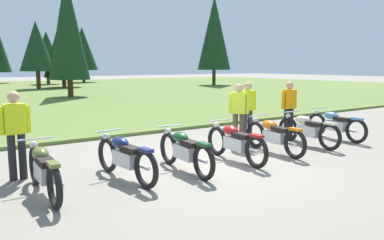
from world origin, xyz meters
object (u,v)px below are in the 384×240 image
object	(u,v)px
motorcycle_olive	(44,170)
rider_checking_bike	(247,108)
motorcycle_sky_blue	(335,124)
motorcycle_red	(235,142)
rider_with_back_turned	(239,111)
rider_in_hivis_vest	(289,106)
motorcycle_orange	(274,135)
rider_near_row_end	(16,130)
motorcycle_cream	(308,130)
motorcycle_navy	(125,157)
motorcycle_british_green	(185,150)

from	to	relation	value
motorcycle_olive	rider_checking_bike	xyz separation A→B (m)	(5.95, 1.54, 0.51)
motorcycle_sky_blue	motorcycle_red	bearing A→B (deg)	-175.96
motorcycle_sky_blue	rider_with_back_turned	world-z (taller)	rider_with_back_turned
rider_checking_bike	motorcycle_red	bearing A→B (deg)	-139.15
rider_checking_bike	motorcycle_sky_blue	bearing A→B (deg)	-29.96
rider_with_back_turned	rider_in_hivis_vest	size ratio (longest dim) A/B	1.00
motorcycle_orange	motorcycle_sky_blue	distance (m)	2.79
rider_near_row_end	rider_checking_bike	size ratio (longest dim) A/B	1.00
motorcycle_olive	motorcycle_cream	distance (m)	6.82
motorcycle_orange	motorcycle_olive	bearing A→B (deg)	-179.75
motorcycle_cream	rider_checking_bike	world-z (taller)	rider_checking_bike
motorcycle_sky_blue	rider_in_hivis_vest	bearing A→B (deg)	135.86
motorcycle_red	rider_in_hivis_vest	size ratio (longest dim) A/B	1.26
motorcycle_navy	rider_with_back_turned	size ratio (longest dim) A/B	1.26
motorcycle_orange	rider_near_row_end	distance (m)	5.76
motorcycle_cream	rider_near_row_end	size ratio (longest dim) A/B	1.26
motorcycle_orange	rider_near_row_end	world-z (taller)	rider_near_row_end
motorcycle_british_green	rider_checking_bike	world-z (taller)	rider_checking_bike
motorcycle_navy	motorcycle_british_green	bearing A→B (deg)	-8.23
motorcycle_olive	motorcycle_sky_blue	distance (m)	8.22
rider_near_row_end	motorcycle_cream	bearing A→B (deg)	-8.89
motorcycle_navy	rider_checking_bike	size ratio (longest dim) A/B	1.26
motorcycle_british_green	motorcycle_cream	distance (m)	4.11
motorcycle_british_green	rider_in_hivis_vest	world-z (taller)	rider_in_hivis_vest
rider_near_row_end	motorcycle_sky_blue	bearing A→B (deg)	-6.59
motorcycle_british_green	rider_in_hivis_vest	distance (m)	4.75
motorcycle_orange	rider_in_hivis_vest	xyz separation A→B (m)	(1.83, 1.14, 0.51)
rider_checking_bike	motorcycle_cream	bearing A→B (deg)	-58.91
motorcycle_orange	rider_in_hivis_vest	size ratio (longest dim) A/B	1.26
motorcycle_red	rider_near_row_end	xyz separation A→B (m)	(-4.29, 1.26, 0.51)
motorcycle_sky_blue	rider_near_row_end	xyz separation A→B (m)	(-8.40, 0.97, 0.51)
motorcycle_orange	rider_near_row_end	bearing A→B (deg)	168.13
motorcycle_british_green	rider_with_back_turned	world-z (taller)	rider_with_back_turned
motorcycle_red	rider_checking_bike	size ratio (longest dim) A/B	1.26
rider_near_row_end	rider_in_hivis_vest	xyz separation A→B (m)	(7.44, -0.04, 0.00)
motorcycle_navy	motorcycle_british_green	size ratio (longest dim) A/B	1.00
motorcycle_orange	motorcycle_cream	xyz separation A→B (m)	(1.38, 0.09, 0.00)
motorcycle_sky_blue	motorcycle_cream	bearing A→B (deg)	-174.93
motorcycle_cream	motorcycle_orange	bearing A→B (deg)	-176.44
motorcycle_sky_blue	rider_checking_bike	size ratio (longest dim) A/B	1.26
motorcycle_british_green	rider_with_back_turned	distance (m)	2.85
motorcycle_sky_blue	motorcycle_olive	bearing A→B (deg)	-178.37
motorcycle_olive	rider_with_back_turned	distance (m)	5.38
rider_checking_bike	motorcycle_british_green	bearing A→B (deg)	-152.98
motorcycle_navy	rider_in_hivis_vest	distance (m)	5.90
motorcycle_british_green	rider_checking_bike	bearing A→B (deg)	27.02
motorcycle_sky_blue	motorcycle_british_green	bearing A→B (deg)	-176.38
motorcycle_navy	motorcycle_red	xyz separation A→B (m)	(2.63, -0.12, 0.00)
rider_near_row_end	rider_with_back_turned	bearing A→B (deg)	-1.04
motorcycle_british_green	motorcycle_red	bearing A→B (deg)	2.37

